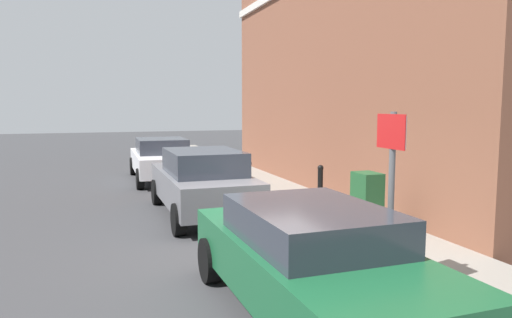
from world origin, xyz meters
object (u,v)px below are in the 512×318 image
car_green (311,260)px  bollard_far_kerb (249,180)px  bollard_near_cabinet (320,186)px  car_grey (202,182)px  street_sign (391,174)px  car_white (162,159)px  utility_cabinet (367,206)px

car_green → bollard_far_kerb: (1.22, 6.10, -0.03)m
bollard_near_cabinet → car_grey: bearing=159.0°
bollard_near_cabinet → street_sign: 4.81m
car_white → utility_cabinet: (2.57, -8.70, -0.06)m
car_green → utility_cabinet: car_green is taller
car_green → utility_cabinet: (2.39, 2.65, -0.05)m
utility_cabinet → car_grey: bearing=128.1°
bollard_far_kerb → car_grey: bearing=-163.7°
car_green → street_sign: street_sign is taller
car_green → street_sign: (1.21, 0.23, 0.93)m
bollard_near_cabinet → bollard_far_kerb: (-1.27, 1.33, 0.00)m
utility_cabinet → street_sign: 2.87m
car_green → bollard_near_cabinet: (2.49, 4.77, -0.03)m
car_grey → bollard_far_kerb: bearing=-74.0°
utility_cabinet → car_white: bearing=106.5°
car_grey → car_white: bearing=1.3°
bollard_far_kerb → utility_cabinet: bearing=-71.2°
car_green → bollard_far_kerb: 6.22m
car_green → bollard_near_cabinet: bearing=-28.6°
car_white → bollard_near_cabinet: bearing=-156.9°
car_grey → utility_cabinet: bearing=-142.2°
street_sign → bollard_near_cabinet: bearing=74.3°
car_grey → bollard_far_kerb: (1.24, 0.36, -0.09)m
street_sign → car_green: bearing=-169.2°
car_green → utility_cabinet: size_ratio=3.79×
bollard_near_cabinet → car_green: bearing=-117.5°
car_green → utility_cabinet: 3.57m
street_sign → car_white: bearing=97.2°
bollard_near_cabinet → bollard_far_kerb: same height
car_green → street_sign: 1.55m
car_grey → street_sign: street_sign is taller
car_white → bollard_near_cabinet: car_white is taller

